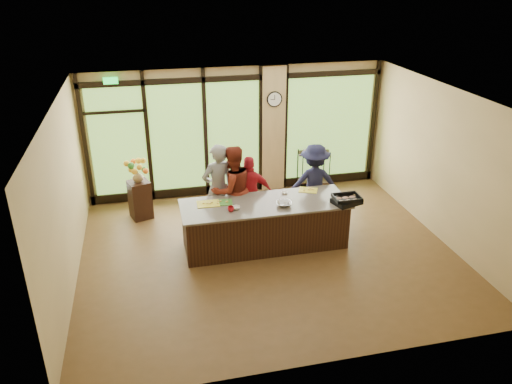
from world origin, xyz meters
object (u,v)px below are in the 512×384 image
cook_left (218,189)px  flower_stand (140,200)px  island_base (265,225)px  cook_right (314,183)px  roasting_pan (347,201)px  bar_cart (314,164)px

cook_left → flower_stand: size_ratio=2.23×
island_base → cook_right: (1.28, 0.86, 0.41)m
island_base → flower_stand: island_base is taller
cook_right → roasting_pan: size_ratio=3.39×
cook_left → bar_cart: size_ratio=1.83×
bar_cart → cook_right: bearing=-95.3°
flower_stand → roasting_pan: bearing=-46.7°
cook_left → cook_right: (2.05, 0.06, -0.09)m
island_base → cook_left: bearing=133.7°
flower_stand → bar_cart: bar_cart is taller
island_base → cook_left: cook_left is taller
island_base → cook_right: cook_right is taller
roasting_pan → flower_stand: (-3.83, 2.14, -0.54)m
island_base → cook_right: size_ratio=1.83×
island_base → flower_stand: 2.93m
roasting_pan → bar_cart: size_ratio=0.49×
flower_stand → island_base: bearing=-54.7°
cook_left → roasting_pan: (2.27, -1.17, 0.02)m
cook_left → flower_stand: bearing=-48.1°
roasting_pan → flower_stand: bearing=134.3°
island_base → bar_cart: (1.83, 2.45, 0.18)m
roasting_pan → bar_cart: 2.86m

